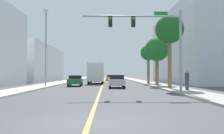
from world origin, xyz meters
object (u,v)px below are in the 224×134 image
at_px(palm_mid, 157,50).
at_px(pedestrian, 187,80).
at_px(car_silver, 117,81).
at_px(palm_near, 169,30).
at_px(palm_far, 148,53).
at_px(traffic_signal_mast, 152,33).
at_px(car_blue, 91,77).
at_px(car_yellow, 110,78).
at_px(car_green, 75,80).
at_px(delivery_truck, 96,73).
at_px(street_lamp, 46,44).

relative_size(palm_mid, pedestrian, 3.50).
relative_size(car_silver, pedestrian, 2.34).
xyz_separation_m(palm_near, palm_far, (0.16, 13.63, -1.26)).
xyz_separation_m(traffic_signal_mast, car_blue, (-7.41, 40.78, -4.15)).
distance_m(palm_mid, car_yellow, 27.18).
height_order(car_green, car_silver, car_silver).
distance_m(palm_mid, delivery_truck, 11.78).
distance_m(street_lamp, car_green, 6.09).
height_order(traffic_signal_mast, car_silver, traffic_signal_mast).
distance_m(traffic_signal_mast, street_lamp, 14.58).
bearing_deg(palm_far, car_yellow, 106.37).
relative_size(traffic_signal_mast, car_blue, 1.73).
height_order(traffic_signal_mast, palm_near, palm_near).
distance_m(car_blue, car_yellow, 5.18).
height_order(palm_far, car_green, palm_far).
xyz_separation_m(palm_near, car_green, (-10.54, 7.01, -5.36)).
bearing_deg(car_silver, palm_far, 63.10).
height_order(palm_near, palm_mid, palm_near).
height_order(palm_near, car_silver, palm_near).
relative_size(palm_near, car_silver, 1.81).
relative_size(car_blue, pedestrian, 2.60).
xyz_separation_m(car_yellow, delivery_truck, (-2.61, -18.45, 1.02)).
xyz_separation_m(palm_mid, delivery_truck, (-8.28, 7.81, -3.02)).
bearing_deg(palm_near, palm_mid, 89.01).
bearing_deg(palm_mid, palm_far, 89.65).
bearing_deg(palm_mid, car_yellow, 102.19).
relative_size(traffic_signal_mast, palm_near, 1.06).
height_order(palm_far, car_silver, palm_far).
distance_m(palm_near, pedestrian, 5.85).
bearing_deg(car_silver, car_green, 144.84).
xyz_separation_m(palm_far, car_green, (-10.70, -6.62, -4.10)).
xyz_separation_m(palm_mid, car_blue, (-10.32, 28.55, -4.03)).
bearing_deg(car_blue, street_lamp, -97.97).
height_order(car_blue, pedestrian, pedestrian).
bearing_deg(palm_near, car_green, 146.38).
xyz_separation_m(traffic_signal_mast, palm_mid, (2.92, 12.23, -0.12)).
bearing_deg(car_yellow, palm_near, -81.61).
bearing_deg(street_lamp, pedestrian, -25.93).
bearing_deg(car_green, car_yellow, 76.40).
xyz_separation_m(palm_far, delivery_truck, (-8.33, 1.00, -3.11)).
distance_m(street_lamp, delivery_truck, 12.26).
xyz_separation_m(traffic_signal_mast, palm_near, (2.80, 5.41, 1.23)).
distance_m(street_lamp, palm_mid, 14.07).
height_order(car_yellow, pedestrian, pedestrian).
bearing_deg(palm_near, palm_far, 89.33).
distance_m(street_lamp, pedestrian, 16.70).
xyz_separation_m(palm_mid, car_yellow, (-5.67, 26.27, -4.05)).
distance_m(car_blue, delivery_truck, 20.86).
xyz_separation_m(street_lamp, car_yellow, (8.16, 28.83, -4.45)).
bearing_deg(pedestrian, palm_mid, 109.76).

